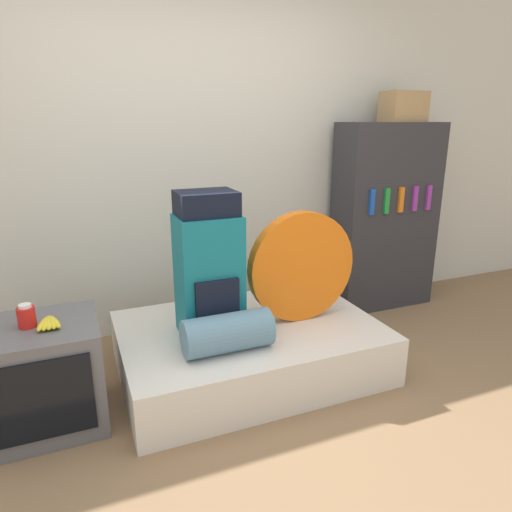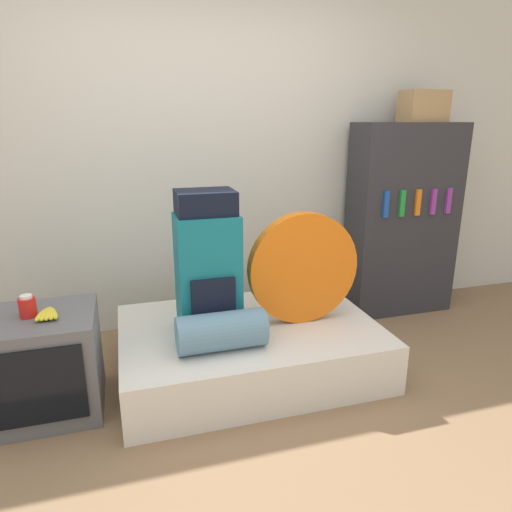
{
  "view_description": "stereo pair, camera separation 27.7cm",
  "coord_description": "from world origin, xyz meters",
  "px_view_note": "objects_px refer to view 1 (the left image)",
  "views": [
    {
      "loc": [
        -0.78,
        -1.62,
        1.56
      ],
      "look_at": [
        0.23,
        0.83,
        0.76
      ],
      "focal_mm": 32.0,
      "sensor_mm": 36.0,
      "label": 1
    },
    {
      "loc": [
        -0.52,
        -1.72,
        1.56
      ],
      "look_at": [
        0.23,
        0.83,
        0.76
      ],
      "focal_mm": 32.0,
      "sensor_mm": 36.0,
      "label": 2
    }
  ],
  "objects_px": {
    "tent_bag": "(301,267)",
    "television": "(45,375)",
    "canister": "(26,316)",
    "cardboard_box": "(403,107)",
    "backpack": "(209,267)",
    "bookshelf": "(385,217)",
    "sleeping_roll": "(228,333)"
  },
  "relations": [
    {
      "from": "bookshelf",
      "to": "cardboard_box",
      "type": "height_order",
      "value": "cardboard_box"
    },
    {
      "from": "backpack",
      "to": "bookshelf",
      "type": "bearing_deg",
      "value": 19.3
    },
    {
      "from": "sleeping_roll",
      "to": "television",
      "type": "xyz_separation_m",
      "value": [
        -0.95,
        0.16,
        -0.14
      ]
    },
    {
      "from": "tent_bag",
      "to": "bookshelf",
      "type": "bearing_deg",
      "value": 29.61
    },
    {
      "from": "television",
      "to": "backpack",
      "type": "bearing_deg",
      "value": 6.67
    },
    {
      "from": "television",
      "to": "cardboard_box",
      "type": "xyz_separation_m",
      "value": [
        2.74,
        0.71,
        1.37
      ]
    },
    {
      "from": "canister",
      "to": "bookshelf",
      "type": "relative_size",
      "value": 0.08
    },
    {
      "from": "backpack",
      "to": "sleeping_roll",
      "type": "distance_m",
      "value": 0.41
    },
    {
      "from": "backpack",
      "to": "cardboard_box",
      "type": "relative_size",
      "value": 2.58
    },
    {
      "from": "bookshelf",
      "to": "cardboard_box",
      "type": "relative_size",
      "value": 4.61
    },
    {
      "from": "backpack",
      "to": "bookshelf",
      "type": "xyz_separation_m",
      "value": [
        1.72,
        0.6,
        0.04
      ]
    },
    {
      "from": "tent_bag",
      "to": "sleeping_roll",
      "type": "bearing_deg",
      "value": -158.17
    },
    {
      "from": "tent_bag",
      "to": "sleeping_roll",
      "type": "height_order",
      "value": "tent_bag"
    },
    {
      "from": "sleeping_roll",
      "to": "bookshelf",
      "type": "relative_size",
      "value": 0.32
    },
    {
      "from": "television",
      "to": "canister",
      "type": "bearing_deg",
      "value": 170.5
    },
    {
      "from": "sleeping_roll",
      "to": "cardboard_box",
      "type": "xyz_separation_m",
      "value": [
        1.79,
        0.87,
        1.23
      ]
    },
    {
      "from": "television",
      "to": "cardboard_box",
      "type": "distance_m",
      "value": 3.15
    },
    {
      "from": "television",
      "to": "canister",
      "type": "distance_m",
      "value": 0.34
    },
    {
      "from": "sleeping_roll",
      "to": "canister",
      "type": "bearing_deg",
      "value": 170.49
    },
    {
      "from": "tent_bag",
      "to": "television",
      "type": "distance_m",
      "value": 1.58
    },
    {
      "from": "canister",
      "to": "bookshelf",
      "type": "height_order",
      "value": "bookshelf"
    },
    {
      "from": "backpack",
      "to": "tent_bag",
      "type": "bearing_deg",
      "value": -3.51
    },
    {
      "from": "television",
      "to": "canister",
      "type": "height_order",
      "value": "canister"
    },
    {
      "from": "tent_bag",
      "to": "television",
      "type": "height_order",
      "value": "tent_bag"
    },
    {
      "from": "tent_bag",
      "to": "canister",
      "type": "distance_m",
      "value": 1.57
    },
    {
      "from": "tent_bag",
      "to": "bookshelf",
      "type": "height_order",
      "value": "bookshelf"
    },
    {
      "from": "canister",
      "to": "bookshelf",
      "type": "distance_m",
      "value": 2.79
    },
    {
      "from": "backpack",
      "to": "cardboard_box",
      "type": "xyz_separation_m",
      "value": [
        1.81,
        0.6,
        0.93
      ]
    },
    {
      "from": "bookshelf",
      "to": "tent_bag",
      "type": "bearing_deg",
      "value": -150.39
    },
    {
      "from": "bookshelf",
      "to": "television",
      "type": "bearing_deg",
      "value": -164.98
    },
    {
      "from": "canister",
      "to": "cardboard_box",
      "type": "distance_m",
      "value": 3.05
    },
    {
      "from": "canister",
      "to": "cardboard_box",
      "type": "height_order",
      "value": "cardboard_box"
    }
  ]
}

